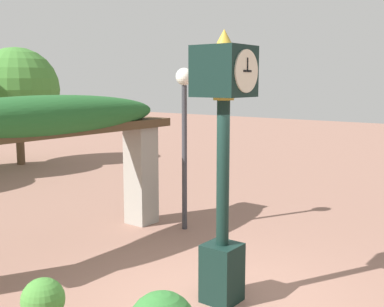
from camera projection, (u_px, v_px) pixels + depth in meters
The scene contains 5 objects.
ground_plane at pixel (210, 307), 6.27m from camera, with size 60.00×60.00×0.00m, color #8E6656.
pedestal_clock at pixel (223, 150), 6.14m from camera, with size 0.63×0.68×3.55m.
pergola at pixel (46, 133), 7.94m from camera, with size 5.62×1.11×2.69m.
potted_plant_far_left at pixel (43, 303), 5.55m from camera, with size 0.51×0.51×0.67m.
lamp_post at pixel (184, 113), 9.25m from camera, with size 0.33×0.33×3.17m.
Camera 1 is at (-4.84, -3.38, 2.91)m, focal length 45.00 mm.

